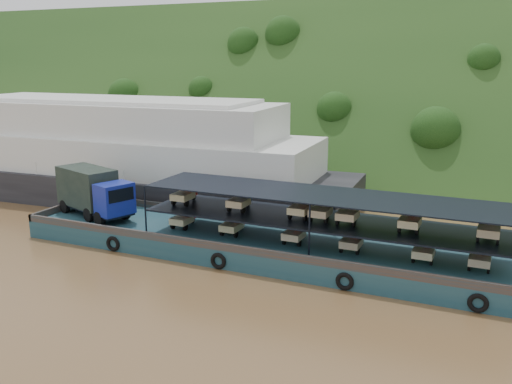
% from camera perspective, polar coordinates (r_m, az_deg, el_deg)
% --- Properties ---
extents(ground, '(160.00, 160.00, 0.00)m').
position_cam_1_polar(ground, '(38.95, 0.87, -5.80)').
color(ground, brown).
rests_on(ground, ground).
extents(hillside, '(140.00, 39.60, 39.60)m').
position_cam_1_polar(hillside, '(72.41, 12.30, 2.91)').
color(hillside, '#193714').
rests_on(hillside, ground).
extents(cargo_barge, '(35.07, 7.18, 4.73)m').
position_cam_1_polar(cargo_barge, '(37.88, -0.48, -4.47)').
color(cargo_barge, '#153A49').
rests_on(cargo_barge, ground).
extents(passenger_ferry, '(45.71, 13.91, 9.14)m').
position_cam_1_polar(passenger_ferry, '(54.67, -14.13, 3.68)').
color(passenger_ferry, black).
rests_on(passenger_ferry, ground).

